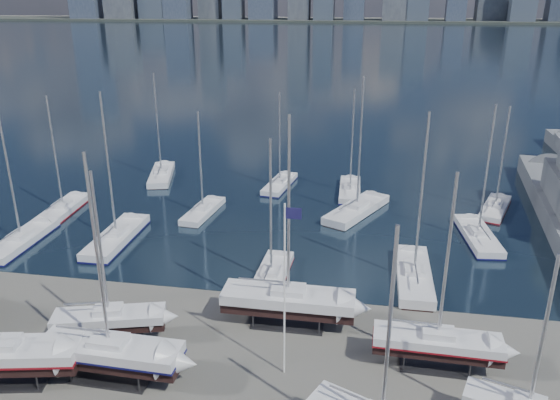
# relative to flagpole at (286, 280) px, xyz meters

# --- Properties ---
(ground) EXTENTS (1400.00, 1400.00, 0.00)m
(ground) POSITION_rel_flagpole_xyz_m (-5.48, 0.18, -7.42)
(ground) COLOR #605E59
(ground) RESTS_ON ground
(water) EXTENTS (1400.00, 600.00, 0.40)m
(water) POSITION_rel_flagpole_xyz_m (-5.48, 310.18, -7.57)
(water) COLOR #182538
(water) RESTS_ON ground
(far_shore) EXTENTS (1400.00, 80.00, 2.20)m
(far_shore) POSITION_rel_flagpole_xyz_m (-5.48, 570.18, -6.32)
(far_shore) COLOR #2D332D
(far_shore) RESTS_ON ground
(sailboat_cradle_1) EXTENTS (10.87, 5.01, 16.89)m
(sailboat_cradle_1) POSITION_rel_flagpole_xyz_m (-18.83, -4.16, -5.30)
(sailboat_cradle_1) COLOR #2D2D33
(sailboat_cradle_1) RESTS_ON ground
(sailboat_cradle_2) EXTENTS (8.63, 4.51, 13.74)m
(sailboat_cradle_2) POSITION_rel_flagpole_xyz_m (-13.81, 1.45, -5.46)
(sailboat_cradle_2) COLOR #2D2D33
(sailboat_cradle_2) RESTS_ON ground
(sailboat_cradle_3) EXTENTS (10.15, 3.07, 16.28)m
(sailboat_cradle_3) POSITION_rel_flagpole_xyz_m (-11.77, -2.58, -5.34)
(sailboat_cradle_3) COLOR #2D2D33
(sailboat_cradle_3) RESTS_ON ground
(sailboat_cradle_4) EXTENTS (10.57, 2.96, 17.15)m
(sailboat_cradle_4) POSITION_rel_flagpole_xyz_m (-0.79, 6.10, -5.29)
(sailboat_cradle_4) COLOR #2D2D33
(sailboat_cradle_4) RESTS_ON ground
(sailboat_cradle_6) EXTENTS (9.05, 2.71, 14.65)m
(sailboat_cradle_6) POSITION_rel_flagpole_xyz_m (10.43, 2.46, -5.42)
(sailboat_cradle_6) COLOR #2D2D33
(sailboat_cradle_6) RESTS_ON ground
(sailboat_moored_0) EXTENTS (3.11, 10.56, 15.71)m
(sailboat_moored_0) POSITION_rel_flagpole_xyz_m (-31.24, 16.12, -7.11)
(sailboat_moored_0) COLOR black
(sailboat_moored_0) RESTS_ON water
(sailboat_moored_1) EXTENTS (3.46, 10.21, 15.02)m
(sailboat_moored_1) POSITION_rel_flagpole_xyz_m (-31.77, 25.33, -7.11)
(sailboat_moored_1) COLOR black
(sailboat_moored_1) RESTS_ON water
(sailboat_moored_2) EXTENTS (5.56, 10.88, 15.83)m
(sailboat_moored_2) POSITION_rel_flagpole_xyz_m (-24.91, 40.30, -7.10)
(sailboat_moored_2) COLOR black
(sailboat_moored_2) RESTS_ON water
(sailboat_moored_3) EXTENTS (3.35, 11.39, 16.95)m
(sailboat_moored_3) POSITION_rel_flagpole_xyz_m (-21.54, 18.55, -7.11)
(sailboat_moored_3) COLOR black
(sailboat_moored_3) RESTS_ON water
(sailboat_moored_4) EXTENTS (3.37, 8.98, 13.24)m
(sailboat_moored_4) POSITION_rel_flagpole_xyz_m (-14.69, 27.73, -7.10)
(sailboat_moored_4) COLOR black
(sailboat_moored_4) RESTS_ON water
(sailboat_moored_5) EXTENTS (3.82, 9.53, 13.84)m
(sailboat_moored_5) POSITION_rel_flagpole_xyz_m (-7.23, 39.28, -7.11)
(sailboat_moored_5) COLOR black
(sailboat_moored_5) RESTS_ON water
(sailboat_moored_6) EXTENTS (2.94, 9.61, 14.27)m
(sailboat_moored_6) POSITION_rel_flagpole_xyz_m (-3.45, 12.86, -7.11)
(sailboat_moored_6) COLOR black
(sailboat_moored_6) RESTS_ON water
(sailboat_moored_7) EXTENTS (7.91, 11.75, 17.35)m
(sailboat_moored_7) POSITION_rel_flagpole_xyz_m (3.74, 31.10, -7.10)
(sailboat_moored_7) COLOR black
(sailboat_moored_7) RESTS_ON water
(sailboat_moored_8) EXTENTS (3.08, 9.89, 14.65)m
(sailboat_moored_8) POSITION_rel_flagpole_xyz_m (2.54, 38.46, -7.11)
(sailboat_moored_8) COLOR black
(sailboat_moored_8) RESTS_ON water
(sailboat_moored_9) EXTENTS (3.14, 11.03, 16.64)m
(sailboat_moored_9) POSITION_rel_flagpole_xyz_m (9.65, 15.26, -7.10)
(sailboat_moored_9) COLOR black
(sailboat_moored_9) RESTS_ON water
(sailboat_moored_10) EXTENTS (4.03, 10.65, 15.54)m
(sailboat_moored_10) POSITION_rel_flagpole_xyz_m (17.05, 25.67, -7.11)
(sailboat_moored_10) COLOR black
(sailboat_moored_10) RESTS_ON water
(sailboat_moored_11) EXTENTS (5.47, 9.48, 13.68)m
(sailboat_moored_11) POSITION_rel_flagpole_xyz_m (20.53, 34.77, -7.11)
(sailboat_moored_11) COLOR black
(sailboat_moored_11) RESTS_ON water
(flagpole) EXTENTS (1.13, 0.12, 12.80)m
(flagpole) POSITION_rel_flagpole_xyz_m (0.00, 0.00, 0.00)
(flagpole) COLOR white
(flagpole) RESTS_ON ground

